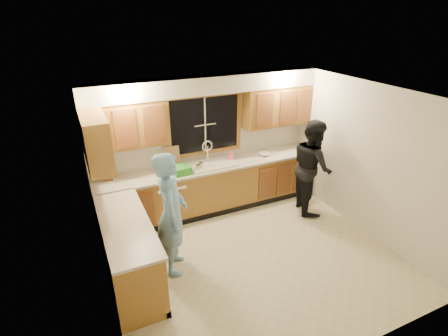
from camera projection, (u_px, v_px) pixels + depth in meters
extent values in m
plane|color=beige|center=(253.00, 257.00, 5.42)|extent=(4.20, 4.20, 0.00)
plane|color=silver|center=(260.00, 97.00, 4.38)|extent=(4.20, 4.20, 0.00)
plane|color=silver|center=(205.00, 143.00, 6.47)|extent=(4.20, 0.00, 4.20)
plane|color=silver|center=(100.00, 220.00, 4.10)|extent=(0.00, 3.80, 3.80)
plane|color=silver|center=(368.00, 161.00, 5.70)|extent=(0.00, 3.80, 3.80)
cube|color=#A16F2E|center=(212.00, 188.00, 6.56)|extent=(4.20, 0.60, 0.88)
cube|color=#A16F2E|center=(128.00, 252.00, 4.84)|extent=(0.60, 1.90, 0.88)
cube|color=beige|center=(212.00, 166.00, 6.36)|extent=(4.20, 0.63, 0.04)
cube|color=beige|center=(125.00, 224.00, 4.66)|extent=(0.63, 1.90, 0.04)
cube|color=#A16F2E|center=(125.00, 125.00, 5.55)|extent=(1.35, 0.33, 0.75)
cube|color=#A16F2E|center=(277.00, 106.00, 6.64)|extent=(1.35, 0.33, 0.75)
cube|color=#A16F2E|center=(96.00, 142.00, 4.85)|extent=(0.33, 0.90, 0.75)
cube|color=beige|center=(208.00, 85.00, 5.87)|extent=(4.20, 0.35, 0.30)
cube|color=black|center=(205.00, 125.00, 6.32)|extent=(1.30, 0.01, 1.00)
cube|color=#A16F2E|center=(204.00, 95.00, 6.09)|extent=(1.44, 0.03, 0.07)
cube|color=#A16F2E|center=(206.00, 152.00, 6.54)|extent=(1.44, 0.03, 0.07)
cube|color=#A16F2E|center=(168.00, 130.00, 6.05)|extent=(0.07, 0.03, 1.00)
cube|color=#A16F2E|center=(239.00, 120.00, 6.57)|extent=(0.07, 0.03, 1.00)
cube|color=silver|center=(212.00, 164.00, 6.36)|extent=(0.86, 0.52, 0.03)
cube|color=silver|center=(201.00, 171.00, 6.31)|extent=(0.38, 0.42, 0.18)
cube|color=silver|center=(222.00, 167.00, 6.47)|extent=(0.38, 0.42, 0.18)
cylinder|color=white|center=(207.00, 153.00, 6.46)|extent=(0.04, 0.04, 0.28)
torus|color=white|center=(207.00, 146.00, 6.40)|extent=(0.21, 0.03, 0.21)
cube|color=white|center=(169.00, 199.00, 6.24)|extent=(0.60, 0.56, 0.82)
cube|color=white|center=(137.00, 277.00, 4.37)|extent=(0.58, 0.75, 0.90)
imported|color=#73AAD9|center=(172.00, 214.00, 4.84)|extent=(0.62, 0.77, 1.84)
imported|color=black|center=(312.00, 166.00, 6.39)|extent=(0.89, 1.01, 1.76)
cube|color=brown|center=(109.00, 174.00, 5.76)|extent=(0.12, 0.10, 0.20)
cube|color=tan|center=(172.00, 157.00, 6.20)|extent=(0.30, 0.13, 0.38)
cube|color=green|center=(181.00, 170.00, 5.99)|extent=(0.31, 0.29, 0.14)
imported|color=#F35C85|center=(230.00, 155.00, 6.52)|extent=(0.10, 0.10, 0.19)
imported|color=silver|center=(265.00, 154.00, 6.76)|extent=(0.24, 0.24, 0.05)
cylinder|color=#B4AA8B|center=(201.00, 166.00, 6.16)|extent=(0.09, 0.09, 0.13)
cylinder|color=#B4AA8B|center=(198.00, 168.00, 6.08)|extent=(0.09, 0.09, 0.13)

